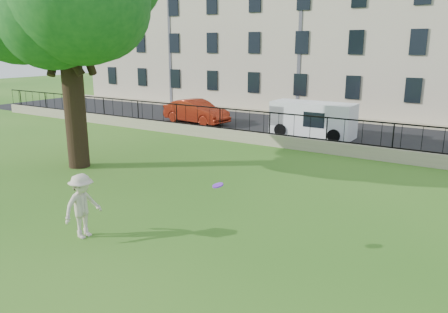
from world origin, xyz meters
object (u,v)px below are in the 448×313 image
Objects in this scene: man at (83,206)px; frisbee at (218,185)px; red_sedan at (196,112)px; white_van at (313,119)px.

man is 3.78m from frisbee.
red_sedan is 1.02× the size of white_van.
white_van is at bearing 102.58° from frisbee.
white_van is (8.07, -0.01, 0.19)m from red_sedan.
man is 15.97m from white_van.
man is 0.37× the size of red_sedan.
frisbee is 15.17m from white_van.
man reaches higher than red_sedan.
man is 17.82m from red_sedan.
frisbee is 18.69m from red_sedan.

